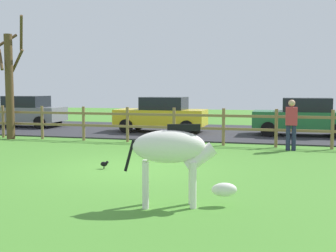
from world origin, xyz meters
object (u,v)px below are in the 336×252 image
bare_tree (10,82)px  visitor_near_fence (291,123)px  parked_car_green (304,116)px  parked_car_yellow (162,114)px  crow_on_grass (104,164)px  parked_car_grey (25,111)px  zebra (174,153)px

bare_tree → visitor_near_fence: (10.64, -0.31, -1.33)m
parked_car_green → parked_car_yellow: bearing=-178.5°
parked_car_yellow → crow_on_grass: bearing=-82.8°
bare_tree → parked_car_grey: (-2.36, 4.45, -1.40)m
parked_car_green → parked_car_yellow: size_ratio=0.99×
bare_tree → zebra: size_ratio=2.55×
zebra → parked_car_yellow: bearing=107.5°
parked_car_grey → crow_on_grass: bearing=-47.7°
zebra → parked_car_grey: 16.52m
parked_car_yellow → visitor_near_fence: (5.59, -4.16, 0.06)m
parked_car_green → parked_car_yellow: 6.07m
zebra → parked_car_grey: size_ratio=0.46×
crow_on_grass → visitor_near_fence: (4.48, 4.61, 0.78)m
crow_on_grass → parked_car_yellow: 8.87m
bare_tree → parked_car_grey: size_ratio=1.18×
parked_car_green → parked_car_grey: bearing=178.1°
crow_on_grass → visitor_near_fence: bearing=45.8°
zebra → parked_car_yellow: (-3.68, 11.65, -0.08)m
bare_tree → zebra: 11.78m
bare_tree → zebra: bearing=-41.7°
parked_car_green → bare_tree: bearing=-160.2°
parked_car_yellow → visitor_near_fence: visitor_near_fence is taller
parked_car_grey → parked_car_green: 13.49m
parked_car_grey → visitor_near_fence: 13.84m
parked_car_green → visitor_near_fence: 4.35m
zebra → bare_tree: bearing=138.3°
parked_car_grey → visitor_near_fence: size_ratio=2.48×
parked_car_green → visitor_near_fence: visitor_near_fence is taller
parked_car_grey → visitor_near_fence: bearing=-20.1°
zebra → parked_car_yellow: 12.22m
parked_car_yellow → zebra: bearing=-72.5°
crow_on_grass → parked_car_green: 10.24m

